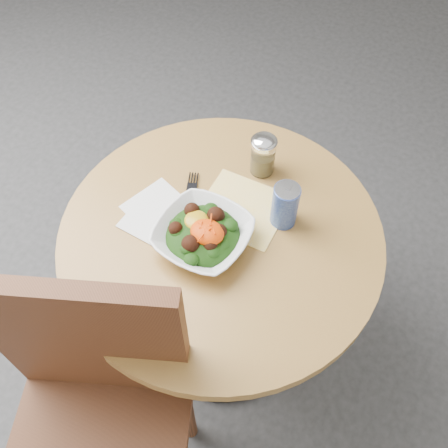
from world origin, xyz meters
name	(u,v)px	position (x,y,z in m)	size (l,w,h in m)	color
ground	(222,336)	(0.00, 0.00, 0.00)	(6.00, 6.00, 0.00)	#2C2C2E
table	(221,267)	(0.00, 0.00, 0.55)	(0.90, 0.90, 0.75)	black
chair	(97,413)	(-0.07, -0.54, 0.58)	(0.61, 0.61, 1.04)	#582D18
cloth_napkin	(243,208)	(0.02, 0.10, 0.75)	(0.23, 0.21, 0.00)	yellow
paper_napkins	(156,213)	(-0.19, -0.03, 0.75)	(0.20, 0.22, 0.00)	silver
salad_bowl	(203,235)	(-0.03, -0.05, 0.78)	(0.26, 0.26, 0.09)	white
fork	(189,201)	(-0.13, 0.04, 0.76)	(0.11, 0.23, 0.00)	black
spice_shaker	(263,155)	(0.00, 0.25, 0.82)	(0.08, 0.08, 0.14)	silver
beverage_can	(285,205)	(0.13, 0.12, 0.82)	(0.07, 0.07, 0.14)	navy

